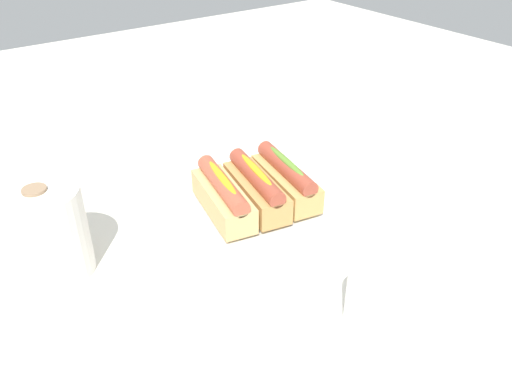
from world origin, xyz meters
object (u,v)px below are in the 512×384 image
Objects in this scene: hotdog_front at (287,180)px; water_glass at (374,299)px; hotdog_side at (223,196)px; hotdog_back at (256,188)px; serving_bowl at (256,210)px; paper_towel_roll at (45,233)px.

hotdog_front is 1.74× the size of water_glass.
hotdog_side is (0.02, 0.11, 0.00)m from hotdog_front.
serving_bowl is at bearing -153.43° from hotdog_back.
serving_bowl is 0.31m from paper_towel_roll.
water_glass is at bearing -172.20° from hotdog_side.
hotdog_back is at bearing -100.20° from hotdog_side.
hotdog_back is 0.31m from paper_towel_roll.
hotdog_front is at bearing -100.20° from serving_bowl.
serving_bowl is at bearing -100.20° from hotdog_side.
hotdog_side is at bearing 7.80° from water_glass.
hotdog_front is 1.00× the size of hotdog_back.
hotdog_back is at bearing -3.58° from water_glass.
paper_towel_roll is (0.06, 0.30, 0.05)m from serving_bowl.
hotdog_back and hotdog_side have the same top height.
water_glass is (-0.26, 0.02, 0.02)m from serving_bowl.
paper_towel_roll reaches higher than serving_bowl.
hotdog_back is at bearing 79.80° from hotdog_front.
serving_bowl is 0.04m from hotdog_back.
hotdog_side is 1.74× the size of water_glass.
water_glass is (-0.26, 0.02, -0.02)m from hotdog_back.
serving_bowl is 3.58× the size of water_glass.
hotdog_back is (0.01, 0.05, 0.00)m from hotdog_front.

